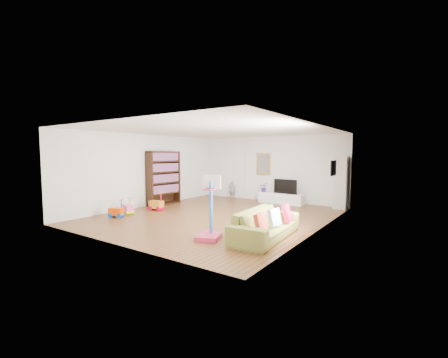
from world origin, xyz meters
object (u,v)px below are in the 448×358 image
Objects in this scene: media_console at (281,198)px; basketball_hoop at (209,208)px; bookshelf at (164,178)px; sofa at (266,224)px.

basketball_hoop reaches higher than media_console.
basketball_hoop is at bearing -81.03° from media_console.
sofa is at bearing -16.69° from bookshelf.
media_console is 0.79× the size of sofa.
basketball_hoop is at bearing -29.33° from bookshelf.
sofa is (1.70, -4.77, 0.12)m from media_console.
basketball_hoop is (-1.04, -0.83, 0.41)m from sofa.
media_console is 4.70m from bookshelf.
bookshelf reaches higher than basketball_hoop.
bookshelf is 1.40× the size of basketball_hoop.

